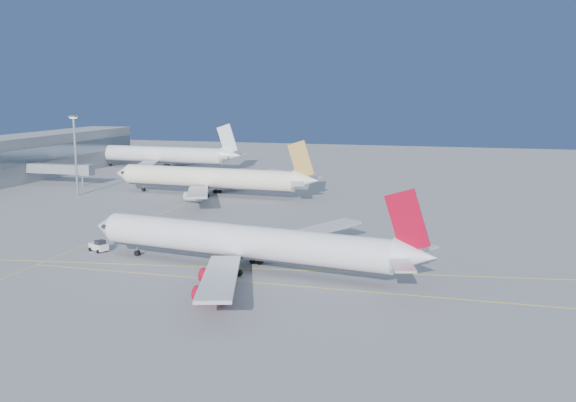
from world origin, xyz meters
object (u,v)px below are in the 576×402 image
object	(u,v)px
airliner_third	(162,155)
pushback_tug	(99,246)
airliner_etihad	(212,178)
light_mast	(75,149)
airliner_virgin	(248,243)

from	to	relation	value
airliner_third	pushback_tug	xyz separation A→B (m)	(47.03, -123.08, -4.45)
airliner_etihad	light_mast	world-z (taller)	light_mast
airliner_virgin	light_mast	bearing A→B (deg)	148.97
pushback_tug	airliner_third	bearing A→B (deg)	137.58
airliner_etihad	pushback_tug	size ratio (longest dim) A/B	14.73
pushback_tug	light_mast	xyz separation A→B (m)	(-41.71, 56.78, 12.68)
airliner_virgin	airliner_etihad	bearing A→B (deg)	125.09
airliner_etihad	pushback_tug	bearing A→B (deg)	-82.91
pushback_tug	light_mast	distance (m)	71.58
airliner_virgin	pushback_tug	distance (m)	32.51
airliner_third	pushback_tug	distance (m)	131.83
airliner_virgin	light_mast	xyz separation A→B (m)	(-73.63, 61.62, 8.89)
light_mast	pushback_tug	bearing A→B (deg)	-53.70
airliner_virgin	light_mast	distance (m)	96.42
light_mast	airliner_third	bearing A→B (deg)	94.59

